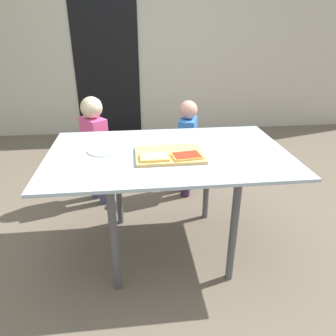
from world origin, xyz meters
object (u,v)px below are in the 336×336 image
pizza_slice_near_right (187,156)px  child_left (95,143)px  cutting_board (169,155)px  pizza_slice_near_left (154,157)px  child_right (187,143)px  dining_table (168,164)px  plate_white_left (105,150)px

pizza_slice_near_right → child_left: (-0.66, 0.90, -0.22)m
cutting_board → pizza_slice_near_left: bearing=-142.3°
cutting_board → pizza_slice_near_left: size_ratio=2.37×
cutting_board → child_right: (0.27, 0.88, -0.26)m
dining_table → pizza_slice_near_left: 0.21m
child_left → child_right: bearing=3.8°
child_left → pizza_slice_near_left: bearing=-63.0°
plate_white_left → child_right: 1.04m
cutting_board → pizza_slice_near_right: size_ratio=2.21×
cutting_board → plate_white_left: bearing=161.3°
dining_table → plate_white_left: plate_white_left is taller
pizza_slice_near_right → child_left: child_left is taller
pizza_slice_near_right → child_right: 1.01m
pizza_slice_near_left → child_right: (0.37, 0.96, -0.28)m
cutting_board → plate_white_left: 0.43m
cutting_board → pizza_slice_near_left: 0.12m
pizza_slice_near_right → dining_table: bearing=124.3°
dining_table → pizza_slice_near_right: bearing=-55.7°
pizza_slice_near_right → plate_white_left: 0.55m
dining_table → child_right: 0.87m
pizza_slice_near_right → child_left: size_ratio=0.20×
pizza_slice_near_right → child_right: (0.17, 0.96, -0.28)m
pizza_slice_near_right → pizza_slice_near_left: bearing=180.0°
dining_table → pizza_slice_near_right: 0.21m
cutting_board → child_right: size_ratio=0.46×
cutting_board → child_left: (-0.56, 0.83, -0.20)m
plate_white_left → child_left: size_ratio=0.23×
pizza_slice_near_left → plate_white_left: 0.37m
child_left → child_right: (0.83, 0.06, -0.06)m
child_right → pizza_slice_near_right: bearing=-100.3°
dining_table → pizza_slice_near_right: (0.10, -0.14, 0.11)m
cutting_board → child_right: bearing=72.7°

